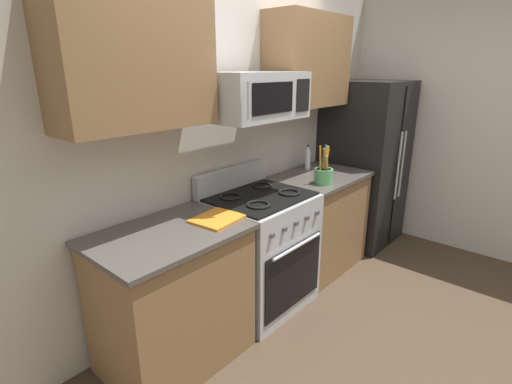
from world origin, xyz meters
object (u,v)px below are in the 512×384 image
(utensil_crock, at_px, (324,174))
(cutting_board, at_px, (217,219))
(bottle_vinegar, at_px, (308,158))
(range_oven, at_px, (260,249))
(refrigerator, at_px, (364,164))
(microwave, at_px, (257,96))

(utensil_crock, xyz_separation_m, cutting_board, (-1.15, 0.08, -0.07))
(utensil_crock, height_order, bottle_vinegar, utensil_crock)
(utensil_crock, distance_m, cutting_board, 1.16)
(range_oven, distance_m, cutting_board, 0.69)
(range_oven, bearing_deg, bottle_vinegar, 12.11)
(range_oven, height_order, cutting_board, range_oven)
(bottle_vinegar, bearing_deg, range_oven, -167.89)
(cutting_board, height_order, bottle_vinegar, bottle_vinegar)
(refrigerator, relative_size, bottle_vinegar, 7.25)
(range_oven, height_order, microwave, microwave)
(range_oven, distance_m, microwave, 1.18)
(microwave, relative_size, cutting_board, 2.50)
(bottle_vinegar, bearing_deg, refrigerator, -16.05)
(range_oven, height_order, bottle_vinegar, bottle_vinegar)
(bottle_vinegar, bearing_deg, microwave, -169.58)
(microwave, xyz_separation_m, utensil_crock, (0.63, -0.20, -0.67))
(bottle_vinegar, bearing_deg, cutting_board, -168.96)
(microwave, distance_m, bottle_vinegar, 1.15)
(cutting_board, bearing_deg, refrigerator, 1.71)
(range_oven, height_order, utensil_crock, utensil_crock)
(range_oven, relative_size, microwave, 1.44)
(cutting_board, distance_m, bottle_vinegar, 1.49)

